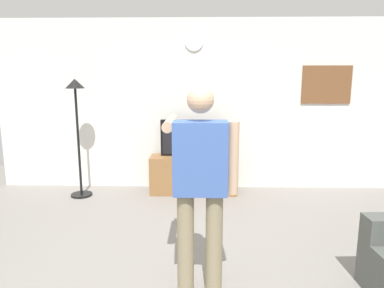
# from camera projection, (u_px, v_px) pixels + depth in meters

# --- Properties ---
(back_wall) EXTENTS (6.40, 0.10, 2.70)m
(back_wall) POSITION_uv_depth(u_px,v_px,m) (195.00, 105.00, 5.66)
(back_wall) COLOR silver
(back_wall) RESTS_ON ground_plane
(tv_stand) EXTENTS (1.34, 0.45, 0.59)m
(tv_stand) POSITION_uv_depth(u_px,v_px,m) (193.00, 174.00, 5.51)
(tv_stand) COLOR olive
(tv_stand) RESTS_ON ground_plane
(television) EXTENTS (1.02, 0.07, 0.57)m
(television) POSITION_uv_depth(u_px,v_px,m) (194.00, 138.00, 5.45)
(television) COLOR black
(television) RESTS_ON tv_stand
(wall_clock) EXTENTS (0.28, 0.03, 0.28)m
(wall_clock) POSITION_uv_depth(u_px,v_px,m) (194.00, 42.00, 5.41)
(wall_clock) COLOR white
(framed_picture) EXTENTS (0.77, 0.04, 0.59)m
(framed_picture) POSITION_uv_depth(u_px,v_px,m) (326.00, 85.00, 5.49)
(framed_picture) COLOR brown
(floor_lamp) EXTENTS (0.32, 0.32, 1.78)m
(floor_lamp) POSITION_uv_depth(u_px,v_px,m) (77.00, 113.00, 5.18)
(floor_lamp) COLOR black
(floor_lamp) RESTS_ON ground_plane
(person_standing_nearer_lamp) EXTENTS (0.61, 0.78, 1.73)m
(person_standing_nearer_lamp) POSITION_uv_depth(u_px,v_px,m) (200.00, 180.00, 2.82)
(person_standing_nearer_lamp) COLOR gray
(person_standing_nearer_lamp) RESTS_ON ground_plane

